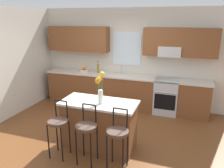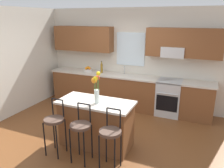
{
  "view_description": "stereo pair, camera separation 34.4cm",
  "coord_description": "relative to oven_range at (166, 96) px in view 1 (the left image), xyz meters",
  "views": [
    {
      "loc": [
        1.63,
        -3.94,
        2.43
      ],
      "look_at": [
        0.06,
        0.55,
        1.0
      ],
      "focal_mm": 35.34,
      "sensor_mm": 36.0,
      "label": 1
    },
    {
      "loc": [
        1.95,
        -3.82,
        2.43
      ],
      "look_at": [
        0.06,
        0.55,
        1.0
      ],
      "focal_mm": 35.34,
      "sensor_mm": 36.0,
      "label": 2
    }
  ],
  "objects": [
    {
      "name": "bar_stool_near",
      "position": [
        -1.6,
        -2.61,
        0.18
      ],
      "size": [
        0.36,
        0.36,
        1.04
      ],
      "color": "black",
      "rests_on": "ground"
    },
    {
      "name": "kitchen_island",
      "position": [
        -1.05,
        -2.05,
        0.0
      ],
      "size": [
        1.44,
        0.69,
        0.92
      ],
      "color": "brown",
      "rests_on": "ground"
    },
    {
      "name": "bar_stool_far",
      "position": [
        -0.5,
        -2.61,
        0.18
      ],
      "size": [
        0.36,
        0.36,
        1.04
      ],
      "color": "black",
      "rests_on": "ground"
    },
    {
      "name": "back_wall_assembly",
      "position": [
        -1.16,
        0.31,
        1.05
      ],
      "size": [
        5.6,
        0.5,
        2.7
      ],
      "color": "beige",
      "rests_on": "ground"
    },
    {
      "name": "bar_stool_middle",
      "position": [
        -1.05,
        -2.61,
        0.18
      ],
      "size": [
        0.36,
        0.36,
        1.04
      ],
      "color": "black",
      "rests_on": "ground"
    },
    {
      "name": "fruit_bowl_oranges",
      "position": [
        -2.38,
        0.03,
        0.52
      ],
      "size": [
        0.24,
        0.24,
        0.16
      ],
      "color": "silver",
      "rests_on": "counter_run"
    },
    {
      "name": "wall_left",
      "position": [
        -3.74,
        -1.38,
        0.89
      ],
      "size": [
        0.12,
        4.6,
        2.7
      ],
      "primitive_type": "cube",
      "color": "beige",
      "rests_on": "ground"
    },
    {
      "name": "ground_plane",
      "position": [
        -1.18,
        -1.68,
        -0.46
      ],
      "size": [
        14.0,
        14.0,
        0.0
      ],
      "primitive_type": "plane",
      "color": "brown"
    },
    {
      "name": "sink_faucet",
      "position": [
        -1.29,
        0.17,
        0.6
      ],
      "size": [
        0.02,
        0.13,
        0.23
      ],
      "color": "#B7BABC",
      "rests_on": "counter_run"
    },
    {
      "name": "bottle_olive_oil",
      "position": [
        -1.93,
        0.02,
        0.6
      ],
      "size": [
        0.06,
        0.06,
        0.34
      ],
      "color": "olive",
      "rests_on": "counter_run"
    },
    {
      "name": "oven_range",
      "position": [
        0.0,
        0.0,
        0.0
      ],
      "size": [
        0.6,
        0.64,
        0.92
      ],
      "color": "#B7BABC",
      "rests_on": "ground"
    },
    {
      "name": "counter_run",
      "position": [
        -1.18,
        0.02,
        0.01
      ],
      "size": [
        4.56,
        0.64,
        0.92
      ],
      "color": "brown",
      "rests_on": "ground"
    },
    {
      "name": "flower_vase",
      "position": [
        -1.0,
        -2.12,
        0.79
      ],
      "size": [
        0.17,
        0.15,
        0.6
      ],
      "color": "silver",
      "rests_on": "kitchen_island"
    }
  ]
}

